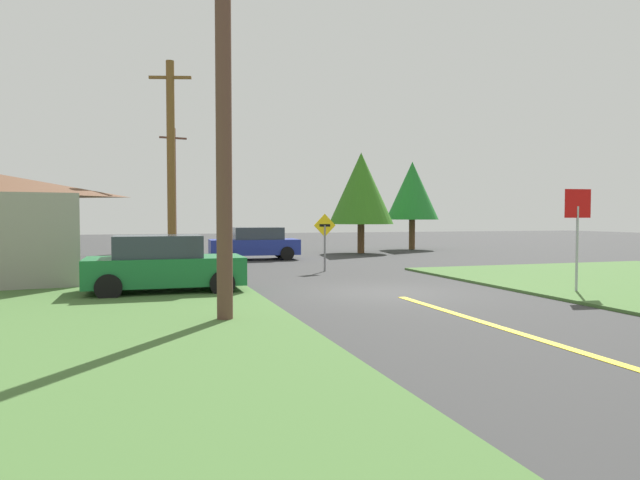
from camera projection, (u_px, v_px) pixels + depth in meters
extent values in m
plane|color=#343434|center=(386.00, 292.00, 15.67)|extent=(120.00, 120.00, 0.00)
cube|color=yellow|center=(616.00, 363.00, 8.06)|extent=(0.20, 14.00, 0.01)
cylinder|color=#9EA0A8|center=(577.00, 250.00, 15.36)|extent=(0.07, 0.07, 2.42)
cube|color=red|center=(578.00, 203.00, 15.31)|extent=(0.79, 0.12, 0.79)
cube|color=#196B33|center=(166.00, 271.00, 15.44)|extent=(4.23, 2.00, 0.76)
cube|color=#2D3842|center=(158.00, 246.00, 15.35)|extent=(2.33, 1.75, 0.60)
cylinder|color=black|center=(214.00, 276.00, 16.80)|extent=(0.68, 0.22, 0.68)
cylinder|color=black|center=(222.00, 283.00, 14.96)|extent=(0.68, 0.22, 0.68)
cylinder|color=black|center=(113.00, 279.00, 15.95)|extent=(0.68, 0.22, 0.68)
cylinder|color=black|center=(108.00, 287.00, 14.10)|extent=(0.68, 0.22, 0.68)
cube|color=navy|center=(254.00, 247.00, 27.96)|extent=(4.48, 2.13, 0.76)
cube|color=#2D3842|center=(258.00, 233.00, 27.98)|extent=(2.49, 1.81, 0.60)
cylinder|color=black|center=(226.00, 255.00, 26.66)|extent=(0.69, 0.25, 0.68)
cylinder|color=black|center=(222.00, 252.00, 28.49)|extent=(0.69, 0.25, 0.68)
cylinder|color=black|center=(287.00, 253.00, 27.44)|extent=(0.69, 0.25, 0.68)
cylinder|color=black|center=(280.00, 251.00, 29.27)|extent=(0.69, 0.25, 0.68)
cylinder|color=brown|center=(224.00, 136.00, 11.02)|extent=(0.32, 0.32, 7.46)
cylinder|color=brown|center=(171.00, 164.00, 23.97)|extent=(0.35, 0.35, 8.81)
cube|color=brown|center=(170.00, 77.00, 23.83)|extent=(1.76, 0.61, 0.12)
cylinder|color=brown|center=(174.00, 189.00, 37.32)|extent=(0.33, 0.33, 8.08)
cube|color=brown|center=(173.00, 138.00, 37.19)|extent=(1.80, 0.39, 0.12)
cylinder|color=slate|center=(325.00, 248.00, 21.80)|extent=(0.08, 0.08, 1.80)
cube|color=yellow|center=(325.00, 225.00, 21.76)|extent=(0.91, 0.08, 0.91)
cube|color=black|center=(325.00, 225.00, 21.76)|extent=(0.45, 0.07, 0.10)
cylinder|color=brown|center=(361.00, 239.00, 32.98)|extent=(0.41, 0.41, 1.73)
cone|color=#32741B|center=(361.00, 188.00, 32.86)|extent=(3.83, 3.83, 4.22)
cylinder|color=brown|center=(412.00, 234.00, 36.91)|extent=(0.40, 0.40, 1.98)
cone|color=#207829|center=(412.00, 191.00, 36.79)|extent=(3.47, 3.47, 3.82)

